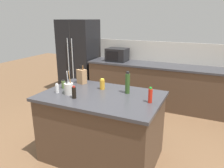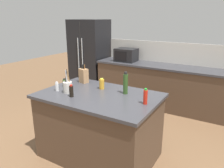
{
  "view_description": "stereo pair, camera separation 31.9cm",
  "coord_description": "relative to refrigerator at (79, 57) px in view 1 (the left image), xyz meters",
  "views": [
    {
      "loc": [
        1.27,
        -2.42,
        1.94
      ],
      "look_at": [
        0.0,
        0.35,
        0.99
      ],
      "focal_mm": 35.0,
      "sensor_mm": 36.0,
      "label": 1
    },
    {
      "loc": [
        1.56,
        -2.27,
        1.94
      ],
      "look_at": [
        0.0,
        0.35,
        0.99
      ],
      "focal_mm": 35.0,
      "sensor_mm": 36.0,
      "label": 2
    }
  ],
  "objects": [
    {
      "name": "refrigerator",
      "position": [
        0.0,
        0.0,
        0.0
      ],
      "size": [
        0.87,
        0.75,
        1.87
      ],
      "color": "black",
      "rests_on": "ground_plane"
    },
    {
      "name": "back_counter_run",
      "position": [
        2.1,
        -0.05,
        -0.46
      ],
      "size": [
        3.25,
        0.66,
        0.94
      ],
      "color": "#4C3828",
      "rests_on": "ground_plane"
    },
    {
      "name": "knife_block",
      "position": [
        1.3,
        -1.92,
        0.12
      ],
      "size": [
        0.15,
        0.13,
        0.29
      ],
      "rotation": [
        0.0,
        0.0,
        -0.26
      ],
      "color": "#A87C54",
      "rests_on": "kitchen_island"
    },
    {
      "name": "utensil_crock",
      "position": [
        1.4,
        -2.41,
        0.09
      ],
      "size": [
        0.12,
        0.12,
        0.32
      ],
      "color": "beige",
      "rests_on": "kitchen_island"
    },
    {
      "name": "microwave",
      "position": [
        1.08,
        -0.05,
        0.15
      ],
      "size": [
        0.47,
        0.39,
        0.3
      ],
      "color": "black",
      "rests_on": "back_counter_run"
    },
    {
      "name": "kitchen_island",
      "position": [
        1.8,
        -2.25,
        -0.46
      ],
      "size": [
        1.59,
        1.04,
        0.94
      ],
      "color": "#4C3828",
      "rests_on": "ground_plane"
    },
    {
      "name": "spice_jar_oregano",
      "position": [
        1.18,
        -2.23,
        0.07
      ],
      "size": [
        0.05,
        0.05,
        0.12
      ],
      "color": "#567038",
      "rests_on": "kitchen_island"
    },
    {
      "name": "wall_backsplash",
      "position": [
        2.1,
        0.27,
        0.24
      ],
      "size": [
        3.21,
        0.03,
        0.46
      ],
      "primitive_type": "cube",
      "color": "beige",
      "rests_on": "back_counter_run"
    },
    {
      "name": "honey_jar",
      "position": [
        1.71,
        -2.03,
        0.08
      ],
      "size": [
        0.07,
        0.07,
        0.16
      ],
      "color": "gold",
      "rests_on": "kitchen_island"
    },
    {
      "name": "olive_oil_bottle",
      "position": [
        2.1,
        -2.05,
        0.15
      ],
      "size": [
        0.06,
        0.06,
        0.3
      ],
      "color": "#2D4C1E",
      "rests_on": "kitchen_island"
    },
    {
      "name": "soy_sauce_bottle",
      "position": [
        1.55,
        -2.51,
        0.08
      ],
      "size": [
        0.06,
        0.06,
        0.16
      ],
      "color": "black",
      "rests_on": "kitchen_island"
    },
    {
      "name": "hot_sauce_bottle",
      "position": [
        2.47,
        -2.25,
        0.1
      ],
      "size": [
        0.05,
        0.05,
        0.2
      ],
      "color": "red",
      "rests_on": "kitchen_island"
    },
    {
      "name": "salt_shaker",
      "position": [
        1.23,
        -2.43,
        0.07
      ],
      "size": [
        0.05,
        0.05,
        0.13
      ],
      "color": "silver",
      "rests_on": "kitchen_island"
    },
    {
      "name": "ground_plane",
      "position": [
        1.8,
        -2.25,
        -0.93
      ],
      "size": [
        14.0,
        14.0,
        0.0
      ],
      "primitive_type": "plane",
      "color": "brown"
    }
  ]
}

